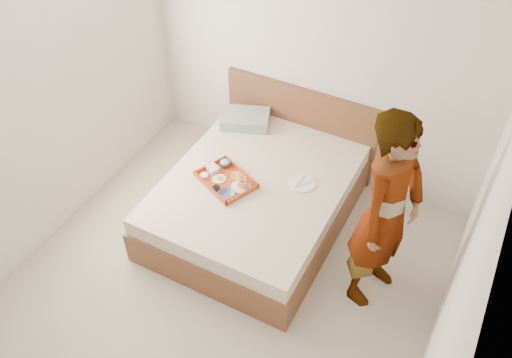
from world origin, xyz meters
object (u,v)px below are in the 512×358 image
object	(u,v)px
dinner_plate	(303,183)
bed	(256,200)
person	(387,214)
tray	(226,180)

from	to	relation	value
dinner_plate	bed	bearing A→B (deg)	-158.46
dinner_plate	person	world-z (taller)	person
dinner_plate	person	size ratio (longest dim) A/B	0.13
tray	dinner_plate	distance (m)	0.70
bed	person	size ratio (longest dim) A/B	1.08
bed	person	bearing A→B (deg)	-10.58
tray	dinner_plate	xyz separation A→B (m)	(0.63, 0.31, -0.02)
dinner_plate	person	bearing A→B (deg)	-24.65
bed	person	xyz separation A→B (m)	(1.25, -0.23, 0.66)
person	bed	bearing A→B (deg)	94.74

